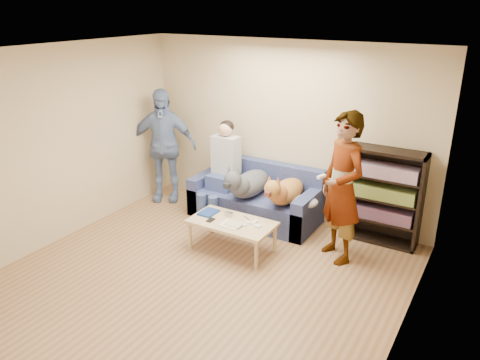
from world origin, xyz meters
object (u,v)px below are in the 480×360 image
Objects in this scene: bookshelf at (383,194)px; person_standing_left at (163,146)px; coffee_table at (232,225)px; notebook_blue at (209,212)px; person_standing_right at (342,188)px; camera_silver at (229,214)px; sofa at (256,200)px; person_seated at (222,166)px; dog_gray at (247,183)px; dog_tan at (284,191)px.

person_standing_left is at bearing -173.97° from bookshelf.
coffee_table is at bearing -53.24° from person_standing_left.
person_standing_left reaches higher than bookshelf.
person_standing_left is 1.77m from notebook_blue.
person_standing_right is 1.79m from notebook_blue.
bookshelf is (1.70, 1.16, 0.23)m from camera_silver.
bookshelf is at bearing 31.83° from notebook_blue.
person_standing_right reaches higher than coffee_table.
camera_silver reaches higher than coffee_table.
person_standing_right is 1.00× the size of sofa.
sofa is (-0.10, 0.93, -0.16)m from camera_silver.
bookshelf is (2.31, 0.36, -0.09)m from person_seated.
dog_gray reaches higher than camera_silver.
person_seated reaches higher than notebook_blue.
person_seated is 1.34× the size of coffee_table.
person_standing_right is at bearing -18.43° from dog_tan.
person_seated is 1.29× the size of dog_tan.
person_standing_right is 3.13m from person_standing_left.
bookshelf reaches higher than notebook_blue.
sofa is (1.65, 0.13, -0.64)m from person_standing_left.
camera_silver is (-1.37, -0.42, -0.51)m from person_standing_right.
sofa is (0.18, 1.00, -0.15)m from notebook_blue.
notebook_blue is 0.99m from person_seated.
dog_gray is 1.09× the size of dog_tan.
sofa is 1.46× the size of bookshelf.
coffee_table is at bearing -45.00° from camera_silver.
coffee_table is at bearing -51.46° from person_seated.
camera_silver is at bearing -145.72° from bookshelf.
sofa is at bearing 13.84° from person_seated.
person_standing_right is at bearing 16.56° from notebook_blue.
dog_gray reaches higher than sofa.
sofa is 0.72m from person_seated.
camera_silver is 0.71m from dog_gray.
camera_silver is 2.07m from bookshelf.
dog_tan is at bearing 4.77° from dog_gray.
person_standing_left is at bearing 178.13° from dog_tan.
coffee_table is 2.06m from bookshelf.
dog_gray is (-0.11, 0.68, 0.19)m from camera_silver.
bookshelf is at bearing 14.90° from dog_gray.
person_seated is at bearing 175.96° from dog_tan.
camera_silver is 0.06× the size of sofa.
notebook_blue is at bearing -100.34° from sofa.
bookshelf is (1.58, 1.28, 0.31)m from coffee_table.
dog_tan is 1.04× the size of coffee_table.
person_standing_left is (-3.11, 0.38, -0.04)m from person_standing_right.
notebook_blue is 2.35m from bookshelf.
person_standing_right is at bearing -19.07° from sofa.
bookshelf is at bearing 38.98° from coffee_table.
coffee_table is (-1.25, -0.54, -0.58)m from person_standing_right.
person_standing_left is 0.97× the size of sofa.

